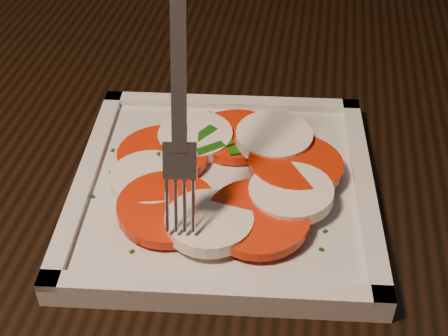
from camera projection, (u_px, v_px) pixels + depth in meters
The scene contains 5 objects.
table at pixel (235, 231), 0.62m from camera, with size 1.28×0.92×0.75m.
chair at pixel (226, 17), 1.24m from camera, with size 0.53×0.53×0.93m.
plate at pixel (224, 189), 0.51m from camera, with size 0.24×0.24×0.01m, color silver.
caprese_salad at pixel (224, 173), 0.50m from camera, with size 0.20×0.20×0.02m.
fork at pixel (180, 73), 0.41m from camera, with size 0.03×0.09×0.19m, color white, non-canonical shape.
Camera 1 is at (0.30, -0.67, 1.09)m, focal length 50.00 mm.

